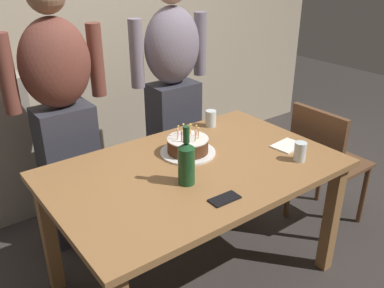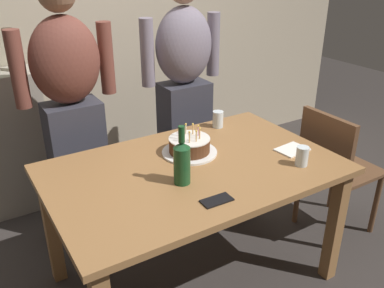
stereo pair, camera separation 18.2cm
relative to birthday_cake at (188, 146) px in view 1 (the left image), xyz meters
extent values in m
plane|color=#332D2B|center=(-0.06, -0.14, -0.78)|extent=(10.00, 10.00, 0.00)
cube|color=tan|center=(-0.06, 1.41, 0.52)|extent=(5.20, 0.10, 2.60)
cube|color=olive|center=(-0.06, -0.14, -0.06)|extent=(1.50, 0.96, 0.03)
cube|color=olive|center=(0.62, -0.55, -0.43)|extent=(0.07, 0.07, 0.70)
cube|color=olive|center=(-0.74, 0.27, -0.43)|extent=(0.07, 0.07, 0.70)
cube|color=olive|center=(0.62, 0.27, -0.43)|extent=(0.07, 0.07, 0.70)
cylinder|color=white|center=(0.00, 0.00, -0.04)|extent=(0.31, 0.31, 0.01)
cylinder|color=#512D19|center=(0.00, 0.00, 0.01)|extent=(0.23, 0.23, 0.07)
cylinder|color=silver|center=(0.00, 0.00, 0.05)|extent=(0.23, 0.23, 0.01)
cylinder|color=#EAB266|center=(0.01, -0.06, 0.08)|extent=(0.01, 0.01, 0.05)
sphere|color=#F9C64C|center=(0.01, -0.06, 0.11)|extent=(0.01, 0.01, 0.01)
cylinder|color=#EAB266|center=(0.04, -0.04, 0.08)|extent=(0.01, 0.01, 0.05)
sphere|color=#F9C64C|center=(0.04, -0.04, 0.11)|extent=(0.01, 0.01, 0.01)
cylinder|color=pink|center=(0.06, 0.00, 0.08)|extent=(0.01, 0.01, 0.05)
sphere|color=#F9C64C|center=(0.06, 0.00, 0.11)|extent=(0.01, 0.01, 0.01)
cylinder|color=#EAB266|center=(0.04, 0.04, 0.08)|extent=(0.01, 0.01, 0.05)
sphere|color=#F9C64C|center=(0.04, 0.04, 0.11)|extent=(0.01, 0.01, 0.01)
cylinder|color=beige|center=(0.01, 0.06, 0.08)|extent=(0.01, 0.01, 0.05)
sphere|color=#F9C64C|center=(0.01, 0.06, 0.11)|extent=(0.01, 0.01, 0.01)
cylinder|color=pink|center=(-0.03, 0.05, 0.08)|extent=(0.01, 0.01, 0.05)
sphere|color=#F9C64C|center=(-0.03, 0.05, 0.11)|extent=(0.01, 0.01, 0.01)
cylinder|color=beige|center=(-0.05, 0.02, 0.08)|extent=(0.01, 0.01, 0.05)
sphere|color=#F9C64C|center=(-0.05, 0.02, 0.11)|extent=(0.01, 0.01, 0.01)
cylinder|color=pink|center=(-0.05, -0.02, 0.08)|extent=(0.01, 0.01, 0.05)
sphere|color=#F9C64C|center=(-0.05, -0.02, 0.11)|extent=(0.01, 0.01, 0.01)
cylinder|color=#EAB266|center=(-0.03, -0.05, 0.08)|extent=(0.01, 0.01, 0.05)
sphere|color=#F9C64C|center=(-0.03, -0.05, 0.11)|extent=(0.01, 0.01, 0.01)
cylinder|color=silver|center=(0.43, -0.42, 0.01)|extent=(0.06, 0.06, 0.10)
cylinder|color=silver|center=(0.35, 0.23, 0.01)|extent=(0.07, 0.07, 0.10)
cylinder|color=#194723|center=(-0.20, -0.25, 0.05)|extent=(0.08, 0.08, 0.19)
cone|color=#194723|center=(-0.20, -0.25, 0.16)|extent=(0.08, 0.08, 0.03)
cylinder|color=#194723|center=(-0.20, -0.25, 0.21)|extent=(0.03, 0.03, 0.08)
cube|color=black|center=(-0.15, -0.48, -0.04)|extent=(0.15, 0.08, 0.01)
cube|color=white|center=(0.51, -0.27, -0.04)|extent=(0.18, 0.15, 0.01)
cube|color=#33333D|center=(-0.44, 0.65, -0.32)|extent=(0.34, 0.23, 0.92)
ellipsoid|color=brown|center=(-0.44, 0.65, 0.40)|extent=(0.41, 0.27, 0.52)
cylinder|color=brown|center=(-0.18, 0.68, 0.37)|extent=(0.09, 0.09, 0.44)
cylinder|color=brown|center=(-0.70, 0.68, 0.37)|extent=(0.09, 0.09, 0.44)
cube|color=#33333D|center=(0.36, 0.65, -0.32)|extent=(0.34, 0.23, 0.92)
ellipsoid|color=slate|center=(0.36, 0.65, 0.40)|extent=(0.41, 0.27, 0.52)
cylinder|color=slate|center=(0.62, 0.68, 0.37)|extent=(0.09, 0.09, 0.44)
cylinder|color=slate|center=(0.10, 0.68, 0.37)|extent=(0.09, 0.09, 0.44)
cube|color=brown|center=(1.03, -0.24, -0.32)|extent=(0.42, 0.42, 0.02)
cube|color=brown|center=(0.84, -0.24, -0.11)|extent=(0.04, 0.40, 0.40)
cylinder|color=brown|center=(1.21, -0.42, -0.56)|extent=(0.04, 0.04, 0.45)
cylinder|color=brown|center=(1.21, -0.06, -0.56)|extent=(0.04, 0.04, 0.45)
cylinder|color=brown|center=(0.85, -0.42, -0.56)|extent=(0.04, 0.04, 0.45)
cylinder|color=brown|center=(0.85, -0.06, -0.56)|extent=(0.04, 0.04, 0.45)
camera|label=1|loc=(-1.21, -1.64, 0.97)|focal=38.48mm
camera|label=2|loc=(-1.06, -1.74, 0.97)|focal=38.48mm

